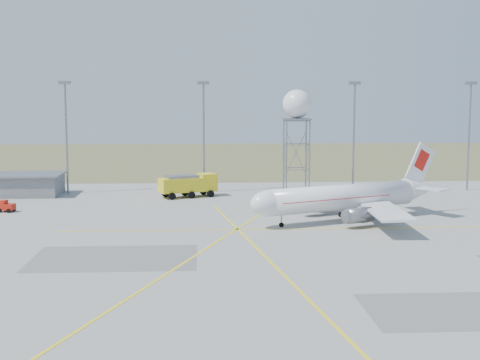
{
  "coord_description": "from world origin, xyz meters",
  "views": [
    {
      "loc": [
        -10.37,
        -57.25,
        17.38
      ],
      "look_at": [
        -4.79,
        40.0,
        5.45
      ],
      "focal_mm": 50.0,
      "sensor_mm": 36.0,
      "label": 1
    }
  ],
  "objects": [
    {
      "name": "fire_truck",
      "position": [
        -12.59,
        60.11,
        1.94
      ],
      "size": [
        10.63,
        6.86,
        4.04
      ],
      "rotation": [
        0.0,
        0.0,
        0.38
      ],
      "color": "yellow",
      "rests_on": "ground"
    },
    {
      "name": "ground",
      "position": [
        0.0,
        0.0,
        0.0
      ],
      "size": [
        400.0,
        400.0,
        0.0
      ],
      "primitive_type": "plane",
      "color": "#A2A29D",
      "rests_on": "ground"
    },
    {
      "name": "building_grey",
      "position": [
        -45.0,
        64.0,
        1.97
      ],
      "size": [
        19.0,
        10.0,
        3.9
      ],
      "color": "gray",
      "rests_on": "ground"
    },
    {
      "name": "mast_c",
      "position": [
        18.0,
        66.0,
        12.07
      ],
      "size": [
        2.2,
        0.5,
        20.5
      ],
      "color": "slate",
      "rests_on": "ground"
    },
    {
      "name": "grass_strip",
      "position": [
        0.0,
        140.0,
        0.01
      ],
      "size": [
        400.0,
        120.0,
        0.03
      ],
      "primitive_type": "cube",
      "color": "brown",
      "rests_on": "ground"
    },
    {
      "name": "radar_tower",
      "position": [
        6.98,
        64.2,
        10.66
      ],
      "size": [
        5.25,
        5.25,
        19.0
      ],
      "color": "slate",
      "rests_on": "ground"
    },
    {
      "name": "mast_a",
      "position": [
        -35.0,
        66.0,
        12.07
      ],
      "size": [
        2.2,
        0.5,
        20.5
      ],
      "color": "slate",
      "rests_on": "ground"
    },
    {
      "name": "mast_d",
      "position": [
        40.0,
        66.0,
        12.07
      ],
      "size": [
        2.2,
        0.5,
        20.5
      ],
      "color": "slate",
      "rests_on": "ground"
    },
    {
      "name": "baggage_tug",
      "position": [
        -40.48,
        46.07,
        0.69
      ],
      "size": [
        2.64,
        2.33,
        1.82
      ],
      "rotation": [
        0.0,
        0.0,
        -0.24
      ],
      "color": "#B51C0C",
      "rests_on": "ground"
    },
    {
      "name": "mast_b",
      "position": [
        -10.0,
        66.0,
        12.07
      ],
      "size": [
        2.2,
        0.5,
        20.5
      ],
      "color": "slate",
      "rests_on": "ground"
    },
    {
      "name": "airliner_main",
      "position": [
        9.93,
        35.79,
        3.33
      ],
      "size": [
        30.44,
        28.39,
        10.86
      ],
      "rotation": [
        0.0,
        0.0,
        3.56
      ],
      "color": "white",
      "rests_on": "ground"
    }
  ]
}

